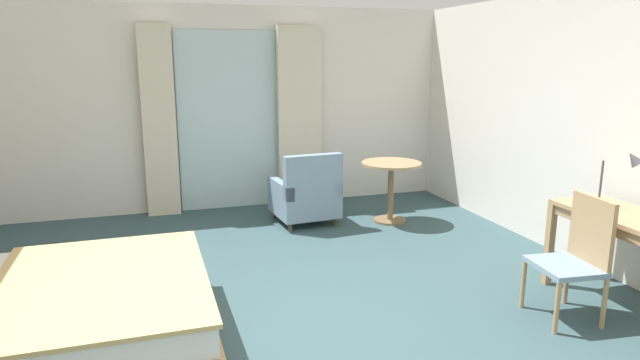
% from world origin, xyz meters
% --- Properties ---
extents(ground, '(6.43, 7.79, 0.10)m').
position_xyz_m(ground, '(0.00, 0.00, -0.05)').
color(ground, '#334C51').
extents(wall_back, '(6.03, 0.12, 2.57)m').
position_xyz_m(wall_back, '(0.00, 3.64, 1.29)').
color(wall_back, silver).
rests_on(wall_back, ground).
extents(balcony_glass_door, '(1.33, 0.02, 2.26)m').
position_xyz_m(balcony_glass_door, '(0.04, 3.56, 1.13)').
color(balcony_glass_door, silver).
rests_on(balcony_glass_door, ground).
extents(curtain_panel_left, '(0.40, 0.10, 2.33)m').
position_xyz_m(curtain_panel_left, '(-0.85, 3.46, 1.16)').
color(curtain_panel_left, beige).
rests_on(curtain_panel_left, ground).
extents(curtain_panel_right, '(0.58, 0.10, 2.33)m').
position_xyz_m(curtain_panel_right, '(0.92, 3.46, 1.16)').
color(curtain_panel_right, beige).
rests_on(curtain_panel_right, ground).
extents(bed, '(2.17, 1.83, 1.02)m').
position_xyz_m(bed, '(-1.78, 0.27, 0.26)').
color(bed, tan).
rests_on(bed, ground).
extents(writing_desk, '(0.57, 1.34, 0.76)m').
position_xyz_m(writing_desk, '(2.48, -0.43, 0.66)').
color(writing_desk, tan).
rests_on(writing_desk, ground).
extents(desk_chair, '(0.47, 0.51, 0.93)m').
position_xyz_m(desk_chair, '(1.99, -0.36, 0.51)').
color(desk_chair, gray).
rests_on(desk_chair, ground).
extents(desk_lamp, '(0.29, 0.27, 0.49)m').
position_xyz_m(desk_lamp, '(2.56, -0.18, 1.08)').
color(desk_lamp, '#4C4C51').
rests_on(desk_lamp, writing_desk).
extents(armchair_by_window, '(0.74, 0.76, 0.87)m').
position_xyz_m(armchair_by_window, '(0.74, 2.55, 0.34)').
color(armchair_by_window, gray).
rests_on(armchair_by_window, ground).
extents(round_cafe_table, '(0.71, 0.71, 0.72)m').
position_xyz_m(round_cafe_table, '(1.73, 2.32, 0.54)').
color(round_cafe_table, tan).
rests_on(round_cafe_table, ground).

